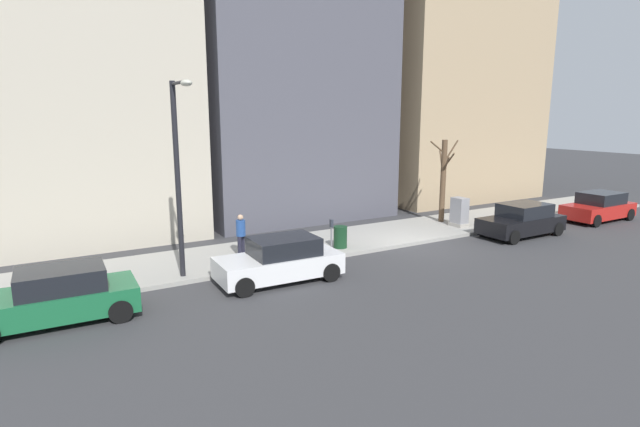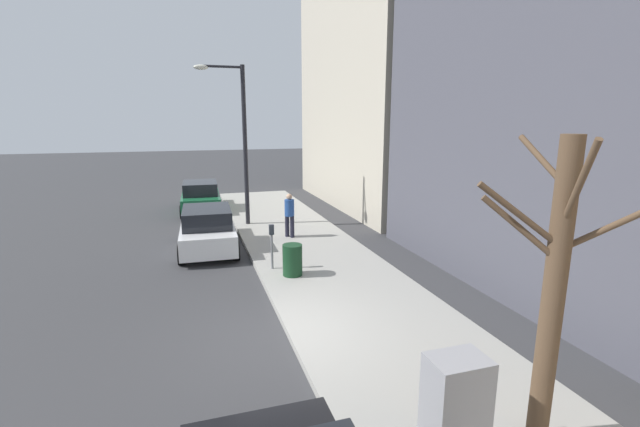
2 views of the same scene
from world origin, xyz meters
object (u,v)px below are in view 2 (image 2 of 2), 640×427
(bare_tree, at_px, (554,289))
(parking_meter, at_px, (272,242))
(parked_car_white, at_px, (208,229))
(utility_box, at_px, (455,410))
(trash_bin, at_px, (292,260))
(office_tower_right, at_px, (439,72))
(pedestrian_near_meter, at_px, (289,213))
(parked_car_green, at_px, (201,197))
(streetlamp, at_px, (238,132))

(bare_tree, bearing_deg, parking_meter, 104.98)
(parked_car_white, bearing_deg, utility_box, -75.02)
(trash_bin, bearing_deg, parked_car_white, 119.44)
(office_tower_right, bearing_deg, bare_tree, -117.52)
(parked_car_white, distance_m, pedestrian_near_meter, 3.05)
(trash_bin, xyz_separation_m, office_tower_right, (10.68, 9.96, 6.46))
(parked_car_green, distance_m, parking_meter, 9.99)
(parking_meter, height_order, streetlamp, streetlamp)
(parked_car_white, relative_size, bare_tree, 1.02)
(trash_bin, bearing_deg, utility_box, -86.83)
(trash_bin, bearing_deg, parking_meter, 122.21)
(bare_tree, xyz_separation_m, pedestrian_near_meter, (-0.82, 11.31, -1.29))
(parked_car_white, relative_size, office_tower_right, 0.30)
(parked_car_white, bearing_deg, trash_bin, -58.60)
(parked_car_green, height_order, pedestrian_near_meter, pedestrian_near_meter)
(bare_tree, bearing_deg, streetlamp, 99.40)
(bare_tree, height_order, office_tower_right, office_tower_right)
(parked_car_green, height_order, bare_tree, bare_tree)
(parking_meter, relative_size, pedestrian_near_meter, 0.81)
(utility_box, xyz_separation_m, trash_bin, (-0.40, 7.21, -0.25))
(pedestrian_near_meter, bearing_deg, parked_car_white, 55.54)
(bare_tree, relative_size, office_tower_right, 0.30)
(office_tower_right, bearing_deg, pedestrian_near_meter, -148.81)
(parked_car_green, xyz_separation_m, bare_tree, (3.84, -17.85, 1.64))
(parked_car_green, xyz_separation_m, trash_bin, (2.14, -10.56, -0.14))
(parking_meter, bearing_deg, parked_car_green, 99.77)
(parked_car_green, relative_size, trash_bin, 4.73)
(parking_meter, xyz_separation_m, streetlamp, (-0.17, 5.93, 3.04))
(parked_car_white, height_order, trash_bin, parked_car_white)
(pedestrian_near_meter, bearing_deg, utility_box, 139.04)
(bare_tree, relative_size, trash_bin, 4.64)
(parking_meter, distance_m, pedestrian_near_meter, 3.56)
(parking_meter, height_order, office_tower_right, office_tower_right)
(parking_meter, bearing_deg, parked_car_white, 118.78)
(office_tower_right, bearing_deg, parked_car_white, -154.36)
(utility_box, bearing_deg, streetlamp, 94.20)
(parking_meter, xyz_separation_m, trash_bin, (0.45, -0.71, -0.38))
(utility_box, height_order, office_tower_right, office_tower_right)
(utility_box, relative_size, office_tower_right, 0.10)
(utility_box, distance_m, pedestrian_near_meter, 11.25)
(streetlamp, distance_m, trash_bin, 7.50)
(streetlamp, bearing_deg, utility_box, -85.80)
(trash_bin, xyz_separation_m, pedestrian_near_meter, (0.87, 4.02, 0.49))
(parked_car_green, distance_m, streetlamp, 5.33)
(parking_meter, xyz_separation_m, utility_box, (0.85, -7.93, -0.13))
(bare_tree, distance_m, pedestrian_near_meter, 11.41)
(parked_car_white, height_order, pedestrian_near_meter, pedestrian_near_meter)
(streetlamp, relative_size, office_tower_right, 0.46)
(pedestrian_near_meter, bearing_deg, trash_bin, 129.23)
(utility_box, distance_m, streetlamp, 14.25)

